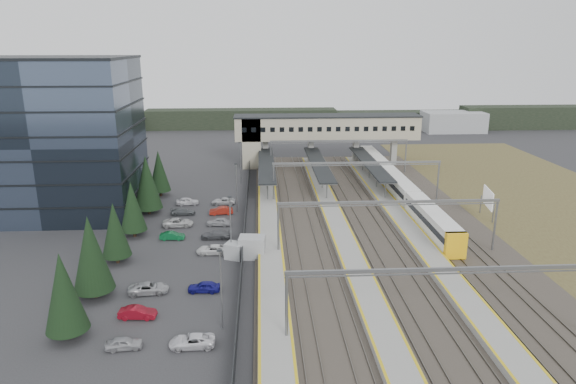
{
  "coord_description": "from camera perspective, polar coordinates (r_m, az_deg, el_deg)",
  "views": [
    {
      "loc": [
        -4.11,
        -68.76,
        26.25
      ],
      "look_at": [
        0.06,
        7.49,
        4.0
      ],
      "focal_mm": 32.0,
      "sensor_mm": 36.0,
      "label": 1
    }
  ],
  "objects": [
    {
      "name": "scrub_east",
      "position": [
        92.41,
        29.17,
        -2.37
      ],
      "size": [
        34.0,
        120.0,
        0.06
      ],
      "color": "#4C4325",
      "rests_on": "ground"
    },
    {
      "name": "fence",
      "position": [
        78.0,
        -4.73,
        -2.7
      ],
      "size": [
        0.08,
        90.0,
        2.0
      ],
      "color": "#26282B",
      "rests_on": "ground"
    },
    {
      "name": "billboard",
      "position": [
        84.92,
        21.33,
        -0.72
      ],
      "size": [
        1.1,
        5.51,
        4.66
      ],
      "color": "slate",
      "rests_on": "ground"
    },
    {
      "name": "relay_cabin_far",
      "position": [
        65.51,
        -5.94,
        -6.51
      ],
      "size": [
        2.75,
        2.55,
        2.02
      ],
      "color": "#9A9D9F",
      "rests_on": "ground"
    },
    {
      "name": "ground",
      "position": [
        73.71,
        0.27,
        -4.62
      ],
      "size": [
        220.0,
        220.0,
        0.0
      ],
      "primitive_type": "plane",
      "color": "#2B2B2D",
      "rests_on": "ground"
    },
    {
      "name": "gantries",
      "position": [
        76.28,
        9.18,
        0.64
      ],
      "size": [
        28.4,
        62.28,
        7.17
      ],
      "color": "slate",
      "rests_on": "ground"
    },
    {
      "name": "footbridge",
      "position": [
        112.88,
        2.94,
        6.88
      ],
      "size": [
        40.4,
        6.4,
        11.2
      ],
      "color": "#AAA088",
      "rests_on": "ground"
    },
    {
      "name": "rail_corridor",
      "position": [
        79.34,
        6.81,
        -2.97
      ],
      "size": [
        34.0,
        90.0,
        0.92
      ],
      "color": "#312F27",
      "rests_on": "ground"
    },
    {
      "name": "conifer_row",
      "position": [
        70.64,
        -17.66,
        -2.19
      ],
      "size": [
        4.42,
        49.82,
        9.5
      ],
      "color": "black",
      "rests_on": "ground"
    },
    {
      "name": "office_building",
      "position": [
        87.96,
        -24.47,
        5.59
      ],
      "size": [
        24.3,
        18.3,
        24.3
      ],
      "color": "#374358",
      "rests_on": "ground"
    },
    {
      "name": "relay_cabin_near",
      "position": [
        65.5,
        -4.0,
        -6.12
      ],
      "size": [
        3.51,
        2.73,
        2.74
      ],
      "color": "#9A9D9F",
      "rests_on": "ground"
    },
    {
      "name": "lampposts",
      "position": [
        73.46,
        -6.03,
        -1.2
      ],
      "size": [
        0.5,
        53.25,
        8.07
      ],
      "color": "slate",
      "rests_on": "ground"
    },
    {
      "name": "car_park",
      "position": [
        69.72,
        -10.63,
        -5.64
      ],
      "size": [
        10.42,
        44.37,
        1.28
      ],
      "color": "#9B9BA0",
      "rests_on": "ground"
    },
    {
      "name": "train",
      "position": [
        92.38,
        12.11,
        0.61
      ],
      "size": [
        2.7,
        56.4,
        3.4
      ],
      "color": "white",
      "rests_on": "ground"
    },
    {
      "name": "canopies",
      "position": [
        98.95,
        3.4,
        3.18
      ],
      "size": [
        23.1,
        30.0,
        3.28
      ],
      "color": "black",
      "rests_on": "ground"
    },
    {
      "name": "treeline_far",
      "position": [
        165.09,
        6.7,
        8.02
      ],
      "size": [
        170.0,
        19.0,
        7.0
      ],
      "color": "black",
      "rests_on": "ground"
    }
  ]
}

